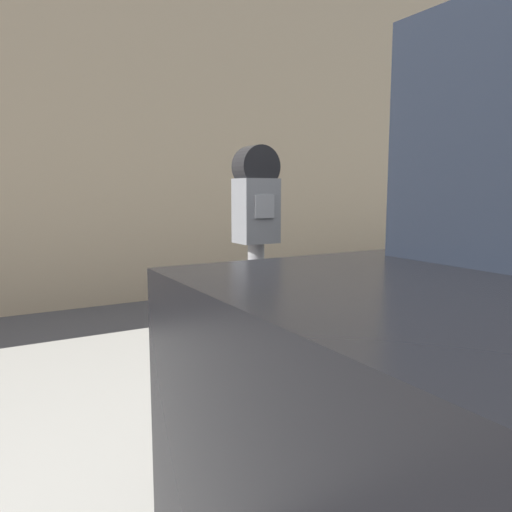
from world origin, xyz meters
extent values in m
cube|color=#ADAAA3|center=(0.00, 2.20, 0.06)|extent=(24.00, 2.80, 0.12)
cube|color=tan|center=(0.00, 5.36, 2.68)|extent=(24.00, 0.30, 5.36)
cylinder|color=gray|center=(-0.08, 1.25, 0.62)|extent=(0.08, 0.08, 1.00)
cube|color=slate|center=(-0.08, 1.25, 1.27)|extent=(0.17, 0.14, 0.29)
cube|color=gray|center=(-0.08, 1.18, 1.29)|extent=(0.10, 0.01, 0.10)
cylinder|color=black|center=(-0.08, 1.25, 1.46)|extent=(0.19, 0.11, 0.19)
cylinder|color=black|center=(0.12, 0.43, 0.35)|extent=(0.71, 0.23, 0.71)
camera|label=1|loc=(-1.20, -0.67, 1.36)|focal=35.00mm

